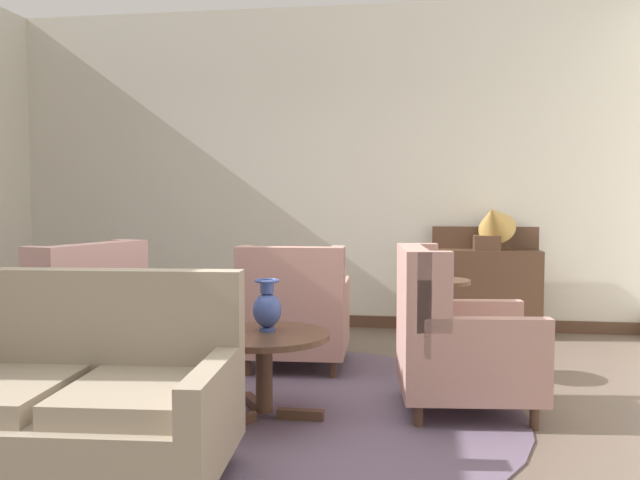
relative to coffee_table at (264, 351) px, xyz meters
The scene contains 13 objects.
ground 0.45m from the coffee_table, 133.26° to the right, with size 9.02×9.02×0.00m, color brown.
wall_back 3.23m from the coffee_table, 92.39° to the left, with size 6.61×0.08×3.25m, color beige.
baseboard_back 2.96m from the coffee_table, 92.43° to the left, with size 6.45×0.03×0.12m, color #4C3323.
area_rug 0.46m from the coffee_table, 126.68° to the left, with size 3.37×3.37×0.01m, color #5B4C60.
coffee_table is the anchor object (origin of this frame).
porcelain_vase 0.26m from the coffee_table, 81.47° to the left, with size 0.17×0.17×0.31m.
settee 1.20m from the coffee_table, 122.16° to the right, with size 1.48×0.95×0.96m.
armchair_near_sideboard 1.16m from the coffee_table, 15.62° to the left, with size 0.89×0.84×1.02m.
armchair_near_window 1.19m from the coffee_table, 91.87° to the left, with size 0.83×0.85×0.96m.
armchair_back_corner 1.40m from the coffee_table, behind, with size 1.07×1.06×1.03m.
side_table 1.54m from the coffee_table, 46.73° to the left, with size 0.45×0.45×0.72m.
sideboard 3.11m from the coffee_table, 60.37° to the left, with size 1.01×0.35×1.04m.
gramophone 3.12m from the coffee_table, 58.70° to the left, with size 0.48×0.55×0.54m.
Camera 1 is at (1.03, -3.67, 1.31)m, focal length 37.49 mm.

